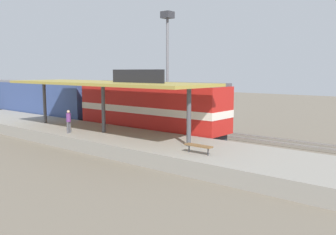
# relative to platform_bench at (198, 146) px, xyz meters

# --- Properties ---
(ground_plane) EXTENTS (120.00, 120.00, 0.00)m
(ground_plane) POSITION_rel_platform_bench_xyz_m (8.00, 9.72, -1.34)
(ground_plane) COLOR #706656
(track_near) EXTENTS (3.20, 110.00, 0.16)m
(track_near) POSITION_rel_platform_bench_xyz_m (6.00, 9.72, -1.31)
(track_near) COLOR #5F5649
(track_near) RESTS_ON ground
(track_far) EXTENTS (3.20, 110.00, 0.16)m
(track_far) POSITION_rel_platform_bench_xyz_m (10.60, 9.72, -1.31)
(track_far) COLOR #5F5649
(track_far) RESTS_ON ground
(platform) EXTENTS (6.00, 44.00, 0.90)m
(platform) POSITION_rel_platform_bench_xyz_m (1.40, 9.72, -0.89)
(platform) COLOR gray
(platform) RESTS_ON ground
(station_canopy) EXTENTS (5.20, 18.00, 4.70)m
(station_canopy) POSITION_rel_platform_bench_xyz_m (1.40, 9.63, 3.19)
(station_canopy) COLOR #47474C
(station_canopy) RESTS_ON platform
(platform_bench) EXTENTS (0.44, 1.70, 0.50)m
(platform_bench) POSITION_rel_platform_bench_xyz_m (0.00, 0.00, 0.00)
(platform_bench) COLOR #333338
(platform_bench) RESTS_ON platform
(locomotive) EXTENTS (2.93, 14.43, 4.44)m
(locomotive) POSITION_rel_platform_bench_xyz_m (6.00, 9.28, 1.07)
(locomotive) COLOR #28282D
(locomotive) RESTS_ON track_near
(passenger_carriage_single) EXTENTS (2.90, 20.00, 4.24)m
(passenger_carriage_single) POSITION_rel_platform_bench_xyz_m (6.00, 27.28, 0.97)
(passenger_carriage_single) COLOR #28282D
(passenger_carriage_single) RESTS_ON track_near
(light_mast) EXTENTS (1.10, 1.10, 11.70)m
(light_mast) POSITION_rel_platform_bench_xyz_m (13.80, 13.84, 7.05)
(light_mast) COLOR slate
(light_mast) RESTS_ON ground
(person_waiting) EXTENTS (0.34, 0.34, 1.71)m
(person_waiting) POSITION_rel_platform_bench_xyz_m (-0.50, 11.45, 0.51)
(person_waiting) COLOR #4C4C51
(person_waiting) RESTS_ON platform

